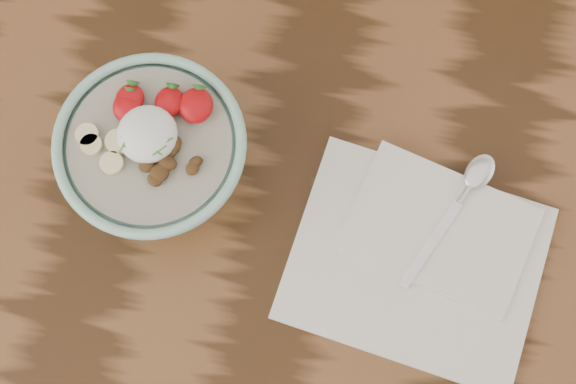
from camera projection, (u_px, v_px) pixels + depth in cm
name	position (u px, v px, depth cm)	size (l,w,h in cm)	color
table	(280.00, 281.00, 92.77)	(160.00, 90.00, 75.00)	#361F0D
breakfast_bowl	(156.00, 155.00, 80.15)	(18.72, 18.72, 12.80)	#93C5B3
napkin	(421.00, 256.00, 83.44)	(28.16, 24.41, 1.56)	white
spoon	(467.00, 190.00, 83.88)	(9.03, 16.27, 0.89)	silver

